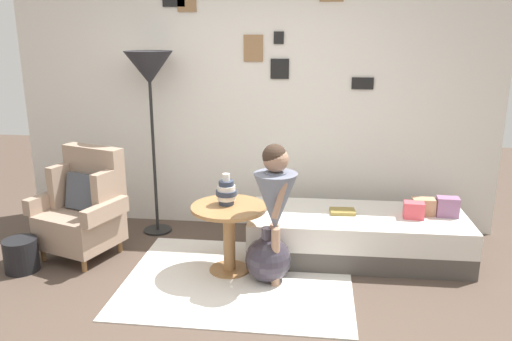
% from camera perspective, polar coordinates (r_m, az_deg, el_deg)
% --- Properties ---
extents(ground_plane, '(12.00, 12.00, 0.00)m').
position_cam_1_polar(ground_plane, '(3.73, -4.25, -16.60)').
color(ground_plane, '#4C3D33').
extents(gallery_wall, '(4.80, 0.12, 2.60)m').
position_cam_1_polar(gallery_wall, '(5.13, -0.30, 7.92)').
color(gallery_wall, silver).
rests_on(gallery_wall, ground).
extents(rug, '(1.83, 1.49, 0.01)m').
position_cam_1_polar(rug, '(4.27, -1.96, -12.05)').
color(rug, silver).
rests_on(rug, ground).
extents(armchair, '(0.87, 0.76, 0.97)m').
position_cam_1_polar(armchair, '(4.82, -18.64, -3.98)').
color(armchair, olive).
rests_on(armchair, ground).
extents(daybed, '(1.91, 0.82, 0.40)m').
position_cam_1_polar(daybed, '(4.69, 11.19, -7.11)').
color(daybed, '#4C4742').
rests_on(daybed, ground).
extents(pillow_head, '(0.19, 0.13, 0.17)m').
position_cam_1_polar(pillow_head, '(4.76, 20.62, -3.82)').
color(pillow_head, gray).
rests_on(pillow_head, daybed).
extents(pillow_mid, '(0.20, 0.13, 0.15)m').
position_cam_1_polar(pillow_mid, '(4.74, 18.21, -3.84)').
color(pillow_mid, tan).
rests_on(pillow_mid, daybed).
extents(pillow_back, '(0.18, 0.13, 0.14)m').
position_cam_1_polar(pillow_back, '(4.63, 17.21, -4.25)').
color(pillow_back, '#D64C56').
rests_on(pillow_back, daybed).
extents(side_table, '(0.62, 0.62, 0.58)m').
position_cam_1_polar(side_table, '(4.25, -3.03, -6.02)').
color(side_table, '#9E7042').
rests_on(side_table, ground).
extents(vase_striped, '(0.17, 0.17, 0.26)m').
position_cam_1_polar(vase_striped, '(4.19, -3.33, -2.40)').
color(vase_striped, '#2D384C').
rests_on(vase_striped, side_table).
extents(floor_lamp, '(0.46, 0.46, 1.79)m').
position_cam_1_polar(floor_lamp, '(4.96, -11.84, 10.54)').
color(floor_lamp, black).
rests_on(floor_lamp, ground).
extents(person_child, '(0.34, 0.34, 1.15)m').
position_cam_1_polar(person_child, '(3.94, 2.18, -2.90)').
color(person_child, '#A37A60').
rests_on(person_child, ground).
extents(book_on_daybed, '(0.23, 0.17, 0.03)m').
position_cam_1_polar(book_on_daybed, '(4.62, 9.64, -4.54)').
color(book_on_daybed, olive).
rests_on(book_on_daybed, daybed).
extents(demijohn_near, '(0.37, 0.37, 0.46)m').
position_cam_1_polar(demijohn_near, '(4.18, 1.35, -9.83)').
color(demijohn_near, '#332D38').
rests_on(demijohn_near, ground).
extents(magazine_basket, '(0.28, 0.28, 0.28)m').
position_cam_1_polar(magazine_basket, '(4.79, -24.77, -8.58)').
color(magazine_basket, black).
rests_on(magazine_basket, ground).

